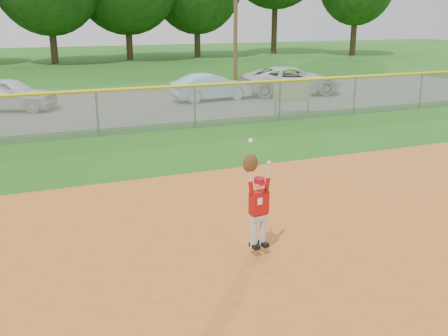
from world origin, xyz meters
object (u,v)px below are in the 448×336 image
(car_white_a, at_px, (7,94))
(ballplayer, at_px, (258,201))
(car_white_b, at_px, (291,81))
(car_blue, at_px, (211,87))
(sponsor_sign, at_px, (292,92))

(car_white_a, xyz_separation_m, ballplayer, (3.93, -15.63, 0.27))
(car_white_b, relative_size, ballplayer, 2.65)
(car_white_a, distance_m, car_white_b, 12.99)
(car_blue, relative_size, ballplayer, 1.99)
(car_white_a, height_order, car_blue, car_white_a)
(car_blue, relative_size, car_white_b, 0.75)
(sponsor_sign, relative_size, ballplayer, 0.84)
(car_white_a, relative_size, car_blue, 1.08)
(car_white_a, bearing_deg, ballplayer, -143.11)
(ballplayer, bearing_deg, sponsor_sign, 58.02)
(sponsor_sign, bearing_deg, car_blue, 112.18)
(car_blue, distance_m, ballplayer, 15.62)
(sponsor_sign, xyz_separation_m, ballplayer, (-6.56, -10.50, 0.06))
(car_white_b, relative_size, sponsor_sign, 3.16)
(car_white_b, bearing_deg, ballplayer, 156.45)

